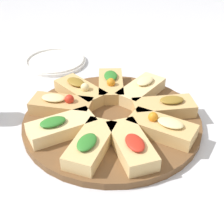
% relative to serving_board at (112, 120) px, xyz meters
% --- Properties ---
extents(ground_plane, '(3.00, 3.00, 0.00)m').
position_rel_serving_board_xyz_m(ground_plane, '(0.00, 0.00, -0.01)').
color(ground_plane, silver).
extents(serving_board, '(0.42, 0.42, 0.02)m').
position_rel_serving_board_xyz_m(serving_board, '(0.00, 0.00, 0.00)').
color(serving_board, brown).
rests_on(serving_board, ground_plane).
extents(focaccia_slice_0, '(0.16, 0.09, 0.04)m').
position_rel_serving_board_xyz_m(focaccia_slice_0, '(0.12, 0.03, 0.03)').
color(focaccia_slice_0, '#E5C689').
rests_on(focaccia_slice_0, serving_board).
extents(focaccia_slice_1, '(0.14, 0.15, 0.05)m').
position_rel_serving_board_xyz_m(focaccia_slice_1, '(0.08, 0.10, 0.03)').
color(focaccia_slice_1, tan).
rests_on(focaccia_slice_1, serving_board).
extents(focaccia_slice_2, '(0.07, 0.15, 0.05)m').
position_rel_serving_board_xyz_m(focaccia_slice_2, '(-0.00, 0.13, 0.03)').
color(focaccia_slice_2, tan).
rests_on(focaccia_slice_2, serving_board).
extents(focaccia_slice_3, '(0.14, 0.16, 0.05)m').
position_rel_serving_board_xyz_m(focaccia_slice_3, '(-0.08, 0.10, 0.03)').
color(focaccia_slice_3, tan).
rests_on(focaccia_slice_3, serving_board).
extents(focaccia_slice_4, '(0.16, 0.09, 0.04)m').
position_rel_serving_board_xyz_m(focaccia_slice_4, '(-0.12, 0.03, 0.03)').
color(focaccia_slice_4, '#E5C689').
rests_on(focaccia_slice_4, serving_board).
extents(focaccia_slice_5, '(0.16, 0.13, 0.04)m').
position_rel_serving_board_xyz_m(focaccia_slice_5, '(-0.11, -0.06, 0.03)').
color(focaccia_slice_5, '#DBB775').
rests_on(focaccia_slice_5, serving_board).
extents(focaccia_slice_6, '(0.12, 0.16, 0.04)m').
position_rel_serving_board_xyz_m(focaccia_slice_6, '(-0.05, -0.12, 0.03)').
color(focaccia_slice_6, '#DBB775').
rests_on(focaccia_slice_6, serving_board).
extents(focaccia_slice_7, '(0.11, 0.16, 0.05)m').
position_rel_serving_board_xyz_m(focaccia_slice_7, '(0.04, -0.12, 0.03)').
color(focaccia_slice_7, tan).
rests_on(focaccia_slice_7, serving_board).
extents(focaccia_slice_8, '(0.16, 0.13, 0.04)m').
position_rel_serving_board_xyz_m(focaccia_slice_8, '(0.11, -0.07, 0.03)').
color(focaccia_slice_8, tan).
rests_on(focaccia_slice_8, serving_board).
extents(plate_right, '(0.20, 0.20, 0.02)m').
position_rel_serving_board_xyz_m(plate_right, '(0.08, 0.37, -0.00)').
color(plate_right, white).
rests_on(plate_right, ground_plane).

